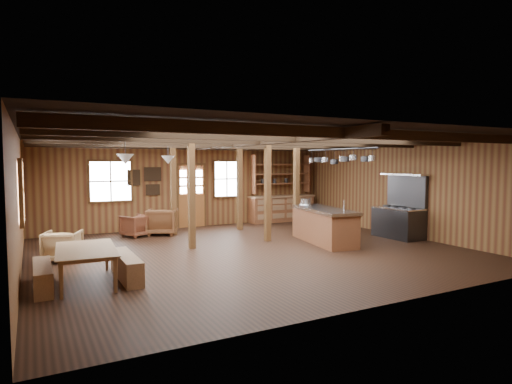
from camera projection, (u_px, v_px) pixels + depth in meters
room at (252, 194)px, 10.44m from camera, size 10.04×9.04×2.84m
ceiling_joists at (249, 142)px, 10.50m from camera, size 9.80×8.82×0.18m
timber_posts at (235, 189)px, 12.51m from camera, size 3.95×2.35×2.80m
back_door at (192, 201)px, 14.40m from camera, size 1.02×0.08×2.15m
window_back_left at (111, 181)px, 13.14m from camera, size 1.32×0.06×1.32m
window_back_right at (227, 179)px, 14.96m from camera, size 1.02×0.06×1.32m
window_left at (21, 191)px, 8.55m from camera, size 0.14×1.24×1.32m
notice_boards at (147, 179)px, 13.65m from camera, size 1.08×0.03×0.90m
back_counter at (282, 205)px, 15.78m from camera, size 2.55×0.60×2.45m
pendant_lamps at (149, 159)px, 10.21m from camera, size 1.86×2.36×0.66m
pot_rack at (339, 159)px, 12.04m from camera, size 0.39×3.00×0.44m
kitchen_island at (324, 225)px, 11.61m from camera, size 1.28×2.61×1.20m
step_stool at (317, 230)px, 12.47m from camera, size 0.52×0.42×0.40m
commercial_range at (400, 217)px, 12.37m from camera, size 0.78×1.50×1.86m
dining_table at (89, 266)px, 7.72m from camera, size 1.12×1.87×0.64m
bench_wall at (42, 277)px, 7.38m from camera, size 0.29×1.53×0.42m
bench_aisle at (126, 266)px, 8.04m from camera, size 0.31×1.64×0.45m
armchair_a at (136, 226)px, 12.56m from camera, size 0.94×0.95×0.65m
armchair_b at (162, 222)px, 12.90m from camera, size 1.13×1.14×0.79m
armchair_c at (63, 246)px, 9.43m from camera, size 0.93×0.94×0.68m
counter_pot at (306, 202)px, 12.50m from camera, size 0.30×0.30×0.18m
bowl at (304, 206)px, 11.85m from camera, size 0.35×0.35×0.07m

